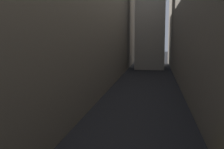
{
  "coord_description": "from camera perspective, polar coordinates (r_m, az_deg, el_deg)",
  "views": [
    {
      "loc": [
        1.67,
        7.46,
        7.92
      ],
      "look_at": [
        0.0,
        18.28,
        6.53
      ],
      "focal_mm": 45.88,
      "sensor_mm": 36.0,
      "label": 1
    }
  ],
  "objects": [
    {
      "name": "building_block_right",
      "position": [
        43.6,
        20.91,
        11.46
      ],
      "size": [
        10.07,
        108.0,
        22.93
      ],
      "primitive_type": "cube",
      "color": "gray",
      "rests_on": "ground"
    },
    {
      "name": "ground_plane",
      "position": [
        41.34,
        6.32,
        -3.83
      ],
      "size": [
        264.0,
        264.0,
        0.0
      ],
      "primitive_type": "plane",
      "color": "#232326"
    },
    {
      "name": "building_block_left",
      "position": [
        44.78,
        -9.14,
        11.1
      ],
      "size": [
        12.93,
        108.0,
        21.97
      ],
      "primitive_type": "cube",
      "color": "#756B5B",
      "rests_on": "ground"
    }
  ]
}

